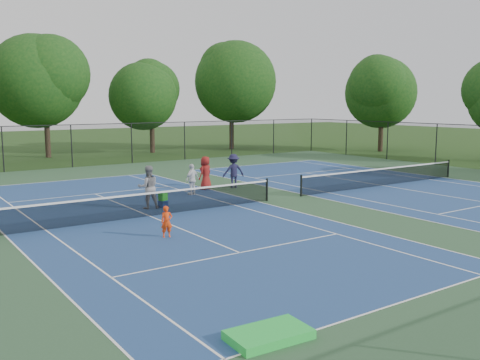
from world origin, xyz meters
TOP-DOWN VIEW (x-y plane):
  - ground at (0.00, 0.00)m, footprint 140.00×140.00m
  - court_pad at (0.00, 0.00)m, footprint 36.00×36.00m
  - tennis_court_left at (-7.00, 0.00)m, footprint 12.00×23.83m
  - tennis_court_right at (7.00, 0.00)m, footprint 12.00×23.83m
  - perimeter_fence at (0.00, 0.00)m, footprint 36.08×36.08m
  - tree_back_b at (-4.00, 26.00)m, footprint 7.60×7.60m
  - tree_back_c at (5.00, 25.00)m, footprint 6.00×6.00m
  - tree_back_d at (13.00, 24.00)m, footprint 7.80×7.80m
  - tree_side_e at (23.00, 14.00)m, footprint 6.60×6.60m
  - child_player at (-7.96, -3.40)m, footprint 0.45×0.36m
  - instructor at (-6.34, 1.52)m, footprint 1.05×0.89m
  - bystander_a at (-3.09, 3.42)m, footprint 0.99×0.68m
  - bystander_b at (-0.16, 4.12)m, footprint 1.31×0.96m
  - bystander_c at (-1.68, 4.50)m, footprint 1.01×0.85m
  - ball_crate at (-5.72, 1.38)m, footprint 0.43×0.38m
  - ball_hopper at (-5.72, 1.38)m, footprint 0.41×0.37m
  - green_tarp at (-9.95, -11.67)m, footprint 1.67×1.04m

SIDE VIEW (x-z plane):
  - ground at x=0.00m, z-range 0.00..0.00m
  - court_pad at x=0.00m, z-range 0.00..0.01m
  - tennis_court_left at x=-7.00m, z-range -0.44..0.63m
  - tennis_court_right at x=7.00m, z-range -0.44..0.63m
  - green_tarp at x=-9.95m, z-range 0.01..0.19m
  - ball_crate at x=-5.72m, z-range 0.00..0.31m
  - ball_hopper at x=-5.72m, z-range 0.31..0.71m
  - child_player at x=-7.96m, z-range 0.00..1.09m
  - bystander_a at x=-3.09m, z-range 0.00..1.56m
  - bystander_c at x=-1.68m, z-range 0.00..1.75m
  - bystander_b at x=-0.16m, z-range 0.00..1.82m
  - instructor at x=-6.34m, z-range 0.00..1.88m
  - perimeter_fence at x=0.00m, z-range 0.09..3.11m
  - tree_back_c at x=5.00m, z-range 1.28..9.68m
  - tree_side_e at x=23.00m, z-range 1.37..10.25m
  - tree_back_b at x=-4.00m, z-range 1.58..11.61m
  - tree_back_d at x=13.00m, z-range 1.64..12.01m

